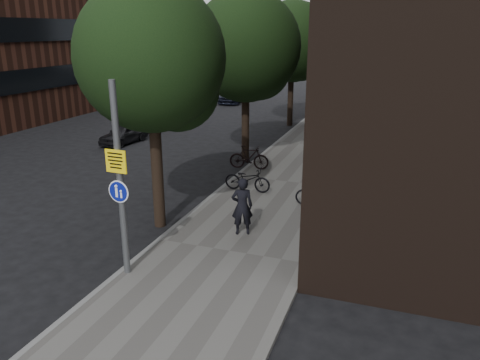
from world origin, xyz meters
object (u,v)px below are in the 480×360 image
at_px(signpost, 120,181).
at_px(parked_car_near, 124,134).
at_px(parked_bike_facade_near, 320,194).
at_px(pedestrian, 242,206).

height_order(signpost, parked_car_near, signpost).
bearing_deg(parked_car_near, signpost, -50.39).
height_order(signpost, parked_bike_facade_near, signpost).
height_order(pedestrian, parked_car_near, pedestrian).
distance_m(pedestrian, parked_bike_facade_near, 3.62).
xyz_separation_m(signpost, pedestrian, (1.99, 3.22, -1.57)).
height_order(parked_bike_facade_near, parked_car_near, parked_car_near).
xyz_separation_m(parked_bike_facade_near, parked_car_near, (-12.04, 6.32, -0.03)).
xyz_separation_m(pedestrian, parked_bike_facade_near, (1.81, 3.10, -0.44)).
bearing_deg(parked_bike_facade_near, parked_car_near, 56.43).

